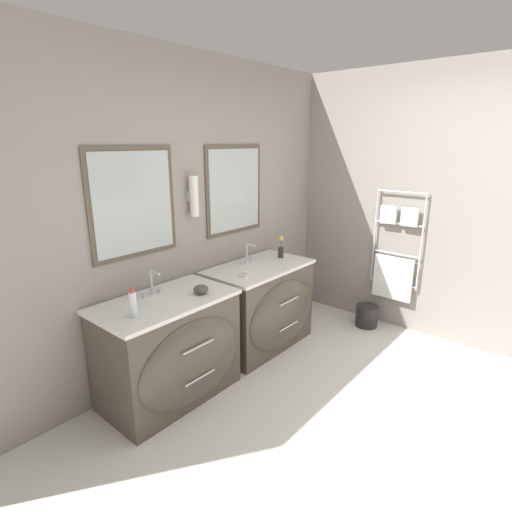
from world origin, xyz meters
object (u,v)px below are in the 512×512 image
at_px(toiletry_bottle, 133,304).
at_px(flower_vase, 281,248).
at_px(waste_bin, 367,315).
at_px(vanity_left, 171,349).
at_px(vanity_right, 262,306).
at_px(amenity_bowl, 201,289).

relative_size(toiletry_bottle, flower_vase, 0.91).
bearing_deg(toiletry_bottle, waste_bin, -12.28).
distance_m(vanity_left, toiletry_bottle, 0.58).
relative_size(vanity_right, amenity_bowl, 8.90).
relative_size(toiletry_bottle, amenity_bowl, 1.74).
bearing_deg(waste_bin, amenity_bowl, 164.70).
distance_m(flower_vase, waste_bin, 1.22).
distance_m(amenity_bowl, flower_vase, 1.18).
bearing_deg(toiletry_bottle, flower_vase, 3.54).
height_order(vanity_left, flower_vase, flower_vase).
bearing_deg(vanity_left, vanity_right, 0.00).
relative_size(vanity_left, flower_vase, 4.66).
height_order(vanity_right, toiletry_bottle, toiletry_bottle).
height_order(vanity_left, toiletry_bottle, toiletry_bottle).
relative_size(vanity_right, waste_bin, 4.41).
xyz_separation_m(vanity_left, flower_vase, (1.42, 0.05, 0.48)).
xyz_separation_m(toiletry_bottle, amenity_bowl, (0.57, -0.02, -0.06)).
bearing_deg(amenity_bowl, waste_bin, -15.30).
height_order(vanity_right, flower_vase, flower_vase).
relative_size(toiletry_bottle, waste_bin, 0.86).
distance_m(toiletry_bottle, waste_bin, 2.60).
bearing_deg(flower_vase, waste_bin, -42.55).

